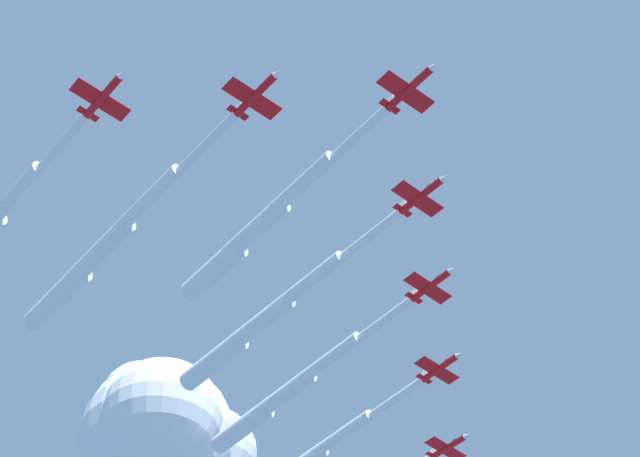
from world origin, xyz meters
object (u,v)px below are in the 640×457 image
object	(u,v)px
jet_lead	(257,229)
jet_port_inner	(259,324)
jet_port_mid	(284,395)
jet_starboard_inner	(100,253)

from	to	relation	value
jet_lead	jet_port_inner	distance (m)	23.12
jet_lead	jet_port_mid	xyz separation A→B (m)	(39.22, -19.50, 1.13)
jet_lead	jet_port_mid	size ratio (longest dim) A/B	0.92
jet_starboard_inner	jet_lead	bearing A→B (deg)	-123.37
jet_lead	jet_starboard_inner	distance (m)	24.88
jet_lead	jet_port_mid	distance (m)	43.82
jet_starboard_inner	jet_port_mid	distance (m)	47.72
jet_lead	jet_port_inner	size ratio (longest dim) A/B	0.91
jet_lead	jet_starboard_inner	world-z (taller)	jet_lead
jet_port_inner	jet_port_mid	xyz separation A→B (m)	(17.64, -11.22, 0.57)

